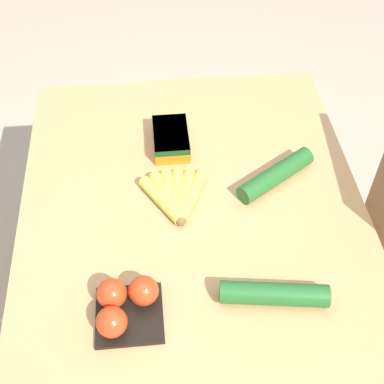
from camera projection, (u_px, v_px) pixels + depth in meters
The scene contains 7 objects.
ground_plane at pixel (192, 327), 2.04m from camera, with size 12.00×12.00×0.00m, color #B7A88E.
dining_table at pixel (192, 223), 1.56m from camera, with size 1.12×0.95×0.74m.
banana_bunch at pixel (176, 197), 1.47m from camera, with size 0.19×0.19×0.03m.
tomato_pack at pixel (124, 304), 1.22m from camera, with size 0.16×0.16×0.08m.
carrot_bag at pixel (171, 138), 1.61m from camera, with size 0.17×0.10×0.06m.
cucumber_near at pixel (276, 175), 1.51m from camera, with size 0.19×0.24×0.05m.
cucumber_far at pixel (274, 294), 1.25m from camera, with size 0.09×0.26×0.05m.
Camera 1 is at (0.98, -0.10, 1.86)m, focal length 50.00 mm.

